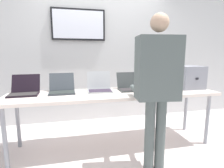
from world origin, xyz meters
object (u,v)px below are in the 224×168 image
equipment_box (189,77)px  laptop_station_0 (25,90)px  laptop_station_2 (100,87)px  laptop_station_4 (161,85)px  laptop_station_1 (62,88)px  laptop_station_3 (130,86)px  person (157,80)px  workbench (114,96)px

equipment_box → laptop_station_0: size_ratio=0.97×
laptop_station_2 → laptop_station_4: size_ratio=0.99×
equipment_box → laptop_station_0: equipment_box is taller
laptop_station_1 → laptop_station_2: size_ratio=1.15×
laptop_station_0 → laptop_station_2: laptop_station_2 is taller
laptop_station_2 → laptop_station_4: laptop_station_2 is taller
laptop_station_1 → laptop_station_2: 0.52m
equipment_box → laptop_station_1: size_ratio=0.92×
laptop_station_0 → laptop_station_2: bearing=-0.3°
laptop_station_0 → equipment_box: bearing=-2.1°
laptop_station_3 → person: person is taller
laptop_station_3 → person: size_ratio=0.22×
laptop_station_2 → laptop_station_3: bearing=-1.1°
equipment_box → laptop_station_4: 0.45m
laptop_station_0 → laptop_station_1: (0.47, 0.01, 0.00)m
laptop_station_1 → person: (1.02, -0.77, 0.19)m
workbench → equipment_box: 1.22m
workbench → laptop_station_2: laptop_station_2 is taller
equipment_box → laptop_station_3: equipment_box is taller
equipment_box → laptop_station_1: bearing=177.0°
workbench → laptop_station_4: (0.76, 0.13, 0.11)m
laptop_station_2 → laptop_station_4: bearing=-0.3°
workbench → laptop_station_4: bearing=9.5°
laptop_station_1 → laptop_station_4: 1.47m
laptop_station_2 → person: (0.50, -0.75, 0.19)m
laptop_station_3 → person: bearing=-87.1°
equipment_box → person: bearing=-142.6°
equipment_box → laptop_station_0: (-2.37, 0.09, -0.11)m
laptop_station_4 → person: 0.90m
laptop_station_1 → laptop_station_2: laptop_station_2 is taller
laptop_station_0 → laptop_station_3: laptop_station_3 is taller
laptop_station_3 → laptop_station_1: bearing=178.3°
laptop_station_0 → laptop_station_1: bearing=1.6°
workbench → laptop_station_1: size_ratio=7.04×
laptop_station_0 → laptop_station_1: size_ratio=0.95×
laptop_station_2 → laptop_station_3: 0.46m
workbench → laptop_station_4: laptop_station_4 is taller
workbench → laptop_station_3: 0.32m
laptop_station_1 → person: bearing=-37.3°
laptop_station_2 → laptop_station_0: bearing=179.7°
laptop_station_0 → person: person is taller
laptop_station_0 → laptop_station_3: (1.45, -0.01, 0.00)m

